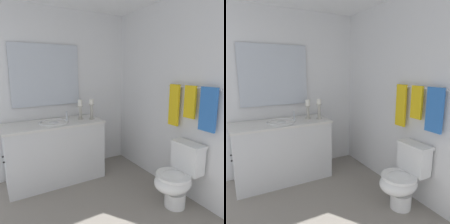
{
  "view_description": "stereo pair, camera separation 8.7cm",
  "coord_description": "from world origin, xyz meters",
  "views": [
    {
      "loc": [
        1.77,
        -0.97,
        1.58
      ],
      "look_at": [
        -0.41,
        0.29,
        1.08
      ],
      "focal_mm": 34.44,
      "sensor_mm": 36.0,
      "label": 1
    },
    {
      "loc": [
        1.81,
        -0.9,
        1.58
      ],
      "look_at": [
        -0.41,
        0.29,
        1.08
      ],
      "focal_mm": 34.44,
      "sensor_mm": 36.0,
      "label": 2
    }
  ],
  "objects": [
    {
      "name": "floor",
      "position": [
        0.0,
        0.0,
        -0.01
      ],
      "size": [
        2.93,
        2.2,
        0.02
      ],
      "primitive_type": "cube",
      "color": "gray",
      "rests_on": "ground"
    },
    {
      "name": "wall_back",
      "position": [
        0.0,
        1.1,
        1.23
      ],
      "size": [
        2.93,
        0.04,
        2.45
      ],
      "primitive_type": "cube",
      "color": "white",
      "rests_on": "ground"
    },
    {
      "name": "wall_left",
      "position": [
        -1.46,
        0.0,
        1.23
      ],
      "size": [
        0.04,
        2.2,
        2.45
      ],
      "primitive_type": "cube",
      "color": "white",
      "rests_on": "ground"
    },
    {
      "name": "vanity_cabinet",
      "position": [
        -1.14,
        -0.22,
        0.43
      ],
      "size": [
        0.58,
        1.34,
        0.86
      ],
      "color": "silver",
      "rests_on": "ground"
    },
    {
      "name": "sink_basin",
      "position": [
        -1.14,
        -0.22,
        0.82
      ],
      "size": [
        0.4,
        0.4,
        0.24
      ],
      "color": "white",
      "rests_on": "vanity_cabinet"
    },
    {
      "name": "mirror",
      "position": [
        -1.42,
        -0.22,
        1.49
      ],
      "size": [
        0.02,
        0.97,
        0.88
      ],
      "primitive_type": "cube",
      "color": "silver"
    },
    {
      "name": "candle_holder_tall",
      "position": [
        -1.08,
        0.33,
        1.01
      ],
      "size": [
        0.09,
        0.09,
        0.29
      ],
      "color": "#B7B2A5",
      "rests_on": "vanity_cabinet"
    },
    {
      "name": "candle_holder_short",
      "position": [
        -1.16,
        0.18,
        1.01
      ],
      "size": [
        0.09,
        0.09,
        0.29
      ],
      "color": "#B7B2A5",
      "rests_on": "vanity_cabinet"
    },
    {
      "name": "toilet",
      "position": [
        0.18,
        0.82,
        0.37
      ],
      "size": [
        0.39,
        0.54,
        0.75
      ],
      "color": "white",
      "rests_on": "ground"
    },
    {
      "name": "towel_bar",
      "position": [
        0.11,
        1.04,
        1.38
      ],
      "size": [
        0.72,
        0.02,
        0.02
      ],
      "primitive_type": "cylinder",
      "rotation": [
        0.0,
        1.57,
        0.0
      ],
      "color": "silver"
    },
    {
      "name": "towel_near_vanity",
      "position": [
        -0.13,
        1.02,
        1.14
      ],
      "size": [
        0.15,
        0.03,
        0.51
      ],
      "primitive_type": "cube",
      "color": "yellow",
      "rests_on": "towel_bar"
    },
    {
      "name": "towel_center",
      "position": [
        0.11,
        1.02,
        1.21
      ],
      "size": [
        0.15,
        0.03,
        0.38
      ],
      "primitive_type": "cube",
      "color": "yellow",
      "rests_on": "towel_bar"
    },
    {
      "name": "towel_near_corner",
      "position": [
        0.35,
        1.02,
        1.16
      ],
      "size": [
        0.2,
        0.03,
        0.47
      ],
      "primitive_type": "cube",
      "color": "blue",
      "rests_on": "towel_bar"
    }
  ]
}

